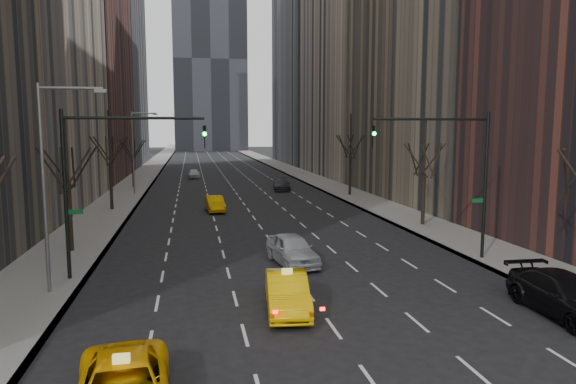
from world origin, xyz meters
TOP-DOWN VIEW (x-y plane):
  - ground at (0.00, 0.00)m, footprint 400.00×400.00m
  - sidewalk_left at (-12.25, 70.00)m, footprint 4.50×320.00m
  - sidewalk_right at (12.25, 70.00)m, footprint 4.50×320.00m
  - bld_left_far at (-21.50, 66.00)m, footprint 14.00×28.00m
  - bld_left_deep at (-21.50, 96.00)m, footprint 14.00×30.00m
  - bld_right_far at (21.50, 64.00)m, footprint 14.00×28.00m
  - bld_right_deep at (21.50, 95.00)m, footprint 14.00×30.00m
  - tree_lw_b at (-12.00, 18.00)m, footprint 3.36×3.50m
  - tree_lw_c at (-12.00, 34.00)m, footprint 3.36×3.50m
  - tree_lw_d at (-12.00, 52.00)m, footprint 3.36×3.50m
  - tree_rw_b at (12.00, 22.00)m, footprint 3.36×3.50m
  - tree_rw_c at (12.00, 40.00)m, footprint 3.36×3.50m
  - traffic_mast_left at (-9.11, 12.00)m, footprint 6.69×0.39m
  - traffic_mast_right at (9.11, 12.00)m, footprint 6.69×0.39m
  - streetlight_near at (-10.84, 10.00)m, footprint 2.83×0.22m
  - streetlight_far at (-10.84, 45.00)m, footprint 2.83×0.22m
  - taxi_sedan at (-1.33, 6.12)m, footprint 2.07×4.73m
  - silver_sedan_ahead at (0.27, 13.14)m, footprint 2.53×4.96m
  - parked_suv_black at (9.20, 3.55)m, footprint 2.42×5.63m
  - far_taxi at (-3.00, 31.92)m, footprint 1.81×4.28m
  - far_suv_grey at (5.57, 46.44)m, footprint 2.53×4.99m
  - far_car_white at (-4.58, 63.71)m, footprint 1.85×4.12m

SIDE VIEW (x-z plane):
  - ground at x=0.00m, z-range 0.00..0.00m
  - sidewalk_left at x=-12.25m, z-range 0.00..0.15m
  - sidewalk_right at x=12.25m, z-range 0.00..0.15m
  - far_taxi at x=-3.00m, z-range 0.00..1.37m
  - far_car_white at x=-4.58m, z-range 0.00..1.38m
  - far_suv_grey at x=5.57m, z-range 0.00..1.39m
  - taxi_sedan at x=-1.33m, z-range 0.00..1.51m
  - parked_suv_black at x=9.20m, z-range 0.00..1.61m
  - silver_sedan_ahead at x=0.27m, z-range 0.00..1.62m
  - tree_lw_d at x=-12.00m, z-range -0.12..7.24m
  - tree_lw_b at x=-12.00m, z-range -0.19..7.63m
  - tree_rw_b at x=12.00m, z-range -0.19..7.63m
  - tree_lw_c at x=-12.00m, z-range -0.33..8.41m
  - tree_rw_c at x=12.00m, z-range -0.33..8.41m
  - traffic_mast_left at x=-9.11m, z-range 1.49..9.49m
  - traffic_mast_right at x=9.11m, z-range 1.49..9.49m
  - streetlight_near at x=-10.84m, z-range 1.12..10.12m
  - streetlight_far at x=-10.84m, z-range 1.12..10.12m
  - bld_left_far at x=-21.50m, z-range 0.00..44.00m
  - bld_right_far at x=21.50m, z-range 0.00..50.00m
  - bld_right_deep at x=21.50m, z-range 0.00..58.00m
  - bld_left_deep at x=-21.50m, z-range 0.00..60.00m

